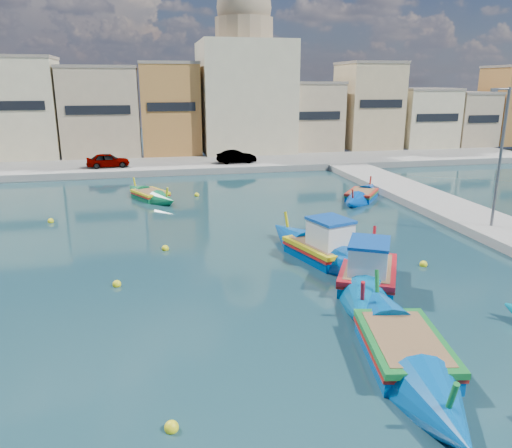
{
  "coord_description": "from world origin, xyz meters",
  "views": [
    {
      "loc": [
        -1.07,
        -17.45,
        8.24
      ],
      "look_at": [
        4.0,
        6.0,
        1.4
      ],
      "focal_mm": 35.0,
      "sensor_mm": 36.0,
      "label": 1
    }
  ],
  "objects_px": {
    "church_block": "(244,81)",
    "luzzu_turquoise_cabin": "(368,275)",
    "luzzu_green": "(150,196)",
    "quay_street_lamp": "(499,157)",
    "luzzu_blue_south": "(404,352)",
    "luzzu_cyan_mid": "(362,196)",
    "luzzu_blue_cabin": "(323,251)"
  },
  "relations": [
    {
      "from": "quay_street_lamp",
      "to": "luzzu_blue_south",
      "type": "height_order",
      "value": "quay_street_lamp"
    },
    {
      "from": "church_block",
      "to": "luzzu_turquoise_cabin",
      "type": "distance_m",
      "value": 40.14
    },
    {
      "from": "luzzu_green",
      "to": "luzzu_blue_cabin",
      "type": "bearing_deg",
      "value": -61.46
    },
    {
      "from": "church_block",
      "to": "luzzu_blue_cabin",
      "type": "bearing_deg",
      "value": -94.9
    },
    {
      "from": "church_block",
      "to": "luzzu_green",
      "type": "height_order",
      "value": "church_block"
    },
    {
      "from": "luzzu_cyan_mid",
      "to": "church_block",
      "type": "bearing_deg",
      "value": 99.22
    },
    {
      "from": "quay_street_lamp",
      "to": "luzzu_turquoise_cabin",
      "type": "bearing_deg",
      "value": -151.6
    },
    {
      "from": "luzzu_turquoise_cabin",
      "to": "luzzu_cyan_mid",
      "type": "height_order",
      "value": "luzzu_turquoise_cabin"
    },
    {
      "from": "church_block",
      "to": "luzzu_green",
      "type": "bearing_deg",
      "value": -117.77
    },
    {
      "from": "quay_street_lamp",
      "to": "luzzu_blue_cabin",
      "type": "xyz_separation_m",
      "value": [
        -10.52,
        -1.85,
        -3.94
      ]
    },
    {
      "from": "luzzu_turquoise_cabin",
      "to": "luzzu_blue_cabin",
      "type": "relative_size",
      "value": 1.04
    },
    {
      "from": "quay_street_lamp",
      "to": "luzzu_blue_cabin",
      "type": "distance_m",
      "value": 11.38
    },
    {
      "from": "luzzu_turquoise_cabin",
      "to": "luzzu_green",
      "type": "bearing_deg",
      "value": 115.87
    },
    {
      "from": "quay_street_lamp",
      "to": "luzzu_cyan_mid",
      "type": "height_order",
      "value": "quay_street_lamp"
    },
    {
      "from": "luzzu_turquoise_cabin",
      "to": "luzzu_green",
      "type": "height_order",
      "value": "luzzu_turquoise_cabin"
    },
    {
      "from": "luzzu_turquoise_cabin",
      "to": "luzzu_blue_cabin",
      "type": "height_order",
      "value": "luzzu_blue_cabin"
    },
    {
      "from": "luzzu_cyan_mid",
      "to": "quay_street_lamp",
      "type": "bearing_deg",
      "value": -70.07
    },
    {
      "from": "church_block",
      "to": "luzzu_blue_south",
      "type": "height_order",
      "value": "church_block"
    },
    {
      "from": "luzzu_cyan_mid",
      "to": "luzzu_green",
      "type": "bearing_deg",
      "value": 167.64
    },
    {
      "from": "church_block",
      "to": "luzzu_blue_cabin",
      "type": "relative_size",
      "value": 2.05
    },
    {
      "from": "quay_street_lamp",
      "to": "luzzu_green",
      "type": "height_order",
      "value": "quay_street_lamp"
    },
    {
      "from": "luzzu_turquoise_cabin",
      "to": "luzzu_cyan_mid",
      "type": "distance_m",
      "value": 16.14
    },
    {
      "from": "luzzu_turquoise_cabin",
      "to": "luzzu_blue_cabin",
      "type": "xyz_separation_m",
      "value": [
        -0.78,
        3.41,
        0.01
      ]
    },
    {
      "from": "luzzu_turquoise_cabin",
      "to": "luzzu_blue_cabin",
      "type": "bearing_deg",
      "value": 102.95
    },
    {
      "from": "church_block",
      "to": "quay_street_lamp",
      "type": "height_order",
      "value": "church_block"
    },
    {
      "from": "quay_street_lamp",
      "to": "luzzu_turquoise_cabin",
      "type": "relative_size",
      "value": 0.82
    },
    {
      "from": "luzzu_blue_cabin",
      "to": "luzzu_blue_south",
      "type": "bearing_deg",
      "value": -94.24
    },
    {
      "from": "luzzu_turquoise_cabin",
      "to": "luzzu_blue_cabin",
      "type": "distance_m",
      "value": 3.5
    },
    {
      "from": "church_block",
      "to": "luzzu_green",
      "type": "distance_m",
      "value": 25.19
    },
    {
      "from": "quay_street_lamp",
      "to": "luzzu_turquoise_cabin",
      "type": "xyz_separation_m",
      "value": [
        -9.73,
        -5.26,
        -3.95
      ]
    },
    {
      "from": "quay_street_lamp",
      "to": "luzzu_blue_cabin",
      "type": "height_order",
      "value": "quay_street_lamp"
    },
    {
      "from": "quay_street_lamp",
      "to": "luzzu_green",
      "type": "xyz_separation_m",
      "value": [
        -18.55,
        12.91,
        -4.1
      ]
    }
  ]
}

